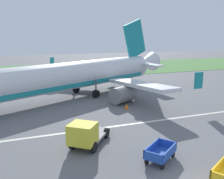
{
  "coord_description": "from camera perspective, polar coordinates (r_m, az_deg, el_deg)",
  "views": [
    {
      "loc": [
        -9.31,
        -9.19,
        8.34
      ],
      "look_at": [
        -0.38,
        14.73,
        2.8
      ],
      "focal_mm": 39.27,
      "sensor_mm": 36.0,
      "label": 1
    }
  ],
  "objects": [
    {
      "name": "grass_strip",
      "position": [
        63.92,
        -11.97,
        4.51
      ],
      "size": [
        220.0,
        28.0,
        0.06
      ],
      "primitive_type": "cube",
      "color": "#518442",
      "rests_on": "ground"
    },
    {
      "name": "apron_stripe",
      "position": [
        23.96,
        3.8,
        -8.14
      ],
      "size": [
        120.0,
        0.36,
        0.01
      ],
      "primitive_type": "cube",
      "color": "silver",
      "rests_on": "ground"
    },
    {
      "name": "airplane",
      "position": [
        34.29,
        -8.11,
        3.25
      ],
      "size": [
        35.22,
        29.03,
        11.34
      ],
      "color": "silver",
      "rests_on": "ground"
    },
    {
      "name": "baggage_cart_fourth_in_row",
      "position": [
        17.54,
        11.21,
        -14.18
      ],
      "size": [
        3.31,
        2.68,
        1.07
      ],
      "color": "#234CB2",
      "rests_on": "ground"
    },
    {
      "name": "service_truck_beside_carts",
      "position": [
        18.93,
        -6.2,
        -10.31
      ],
      "size": [
        4.21,
        4.61,
        2.1
      ],
      "color": "slate",
      "rests_on": "ground"
    },
    {
      "name": "traffic_cone_near_plane",
      "position": [
        28.79,
        3.42,
        -3.93
      ],
      "size": [
        0.51,
        0.51,
        0.67
      ],
      "primitive_type": "cone",
      "color": "orange",
      "rests_on": "ground"
    }
  ]
}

